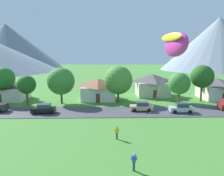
% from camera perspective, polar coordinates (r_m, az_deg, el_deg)
% --- Properties ---
extents(road_strip, '(160.00, 7.63, 0.08)m').
position_cam_1_polar(road_strip, '(40.70, -0.25, -6.20)').
color(road_strip, '#424247').
rests_on(road_strip, ground).
extents(mountain_west_ridge, '(81.41, 81.41, 32.14)m').
position_cam_1_polar(mountain_west_ridge, '(183.71, -25.68, 9.82)').
color(mountain_west_ridge, slate).
rests_on(mountain_west_ridge, ground).
extents(mountain_far_east_ridge, '(71.01, 71.01, 33.07)m').
position_cam_1_polar(mountain_far_east_ridge, '(157.36, 25.86, 10.26)').
color(mountain_far_east_ridge, gray).
rests_on(mountain_far_east_ridge, ground).
extents(house_leftmost, '(9.45, 7.84, 4.65)m').
position_cam_1_polar(house_leftmost, '(56.23, -25.72, -0.38)').
color(house_leftmost, beige).
rests_on(house_leftmost, ground).
extents(house_left_center, '(7.73, 8.30, 4.88)m').
position_cam_1_polar(house_left_center, '(57.93, 25.49, 0.00)').
color(house_left_center, beige).
rests_on(house_left_center, ground).
extents(house_right_center, '(8.17, 7.18, 4.92)m').
position_cam_1_polar(house_right_center, '(51.11, -3.58, -0.20)').
color(house_right_center, silver).
rests_on(house_right_center, ground).
extents(house_rightmost, '(8.42, 7.49, 5.52)m').
position_cam_1_polar(house_rightmost, '(56.61, 10.43, 0.89)').
color(house_rightmost, beige).
rests_on(house_rightmost, ground).
extents(tree_near_left, '(4.74, 4.74, 6.63)m').
position_cam_1_polar(tree_near_left, '(49.80, 17.07, 1.15)').
color(tree_near_left, brown).
rests_on(tree_near_left, ground).
extents(tree_left_of_center, '(6.30, 6.30, 8.07)m').
position_cam_1_polar(tree_left_of_center, '(48.11, 1.64, 2.08)').
color(tree_left_of_center, '#4C3823').
rests_on(tree_left_of_center, ground).
extents(tree_center, '(5.06, 5.06, 8.18)m').
position_cam_1_polar(tree_center, '(52.27, 22.37, 2.75)').
color(tree_center, brown).
rests_on(tree_center, ground).
extents(tree_right_of_center, '(4.84, 4.84, 7.78)m').
position_cam_1_polar(tree_right_of_center, '(52.94, -26.35, 2.24)').
color(tree_right_of_center, brown).
rests_on(tree_right_of_center, ground).
extents(tree_near_right, '(3.82, 3.82, 6.30)m').
position_cam_1_polar(tree_near_right, '(48.13, -21.32, 0.79)').
color(tree_near_right, brown).
rests_on(tree_near_right, ground).
extents(tree_far_right, '(5.84, 5.84, 7.77)m').
position_cam_1_polar(tree_far_right, '(47.97, -13.10, 1.73)').
color(tree_far_right, '#4C3823').
rests_on(tree_far_right, ground).
extents(parked_car_tan_west_end, '(4.28, 2.23, 1.68)m').
position_cam_1_polar(parked_car_tan_west_end, '(41.53, 7.67, -4.80)').
color(parked_car_tan_west_end, tan).
rests_on(parked_car_tan_west_end, road_strip).
extents(parked_car_silver_mid_west, '(4.26, 2.20, 1.68)m').
position_cam_1_polar(parked_car_silver_mid_west, '(42.03, 17.56, -4.98)').
color(parked_car_silver_mid_west, '#B7BCC1').
rests_on(parked_car_silver_mid_west, road_strip).
extents(parked_car_black_mid_east, '(4.28, 2.23, 1.68)m').
position_cam_1_polar(parked_car_black_mid_east, '(41.38, -17.32, -5.18)').
color(parked_car_black_mid_east, black).
rests_on(parked_car_black_mid_east, road_strip).
extents(kite_flyer_with_kite, '(5.32, 4.01, 12.72)m').
position_cam_1_polar(kite_flyer_with_kite, '(21.09, 16.08, 10.64)').
color(kite_flyer_with_kite, '#3D3D42').
rests_on(kite_flyer_with_kite, ground).
extents(watcher_person, '(0.56, 0.24, 1.68)m').
position_cam_1_polar(watcher_person, '(28.15, 1.26, -11.47)').
color(watcher_person, '#3D3D42').
rests_on(watcher_person, ground).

